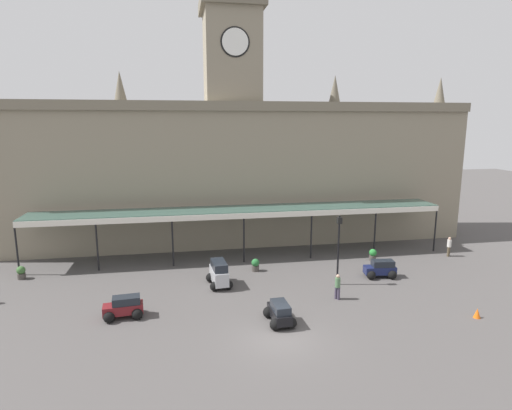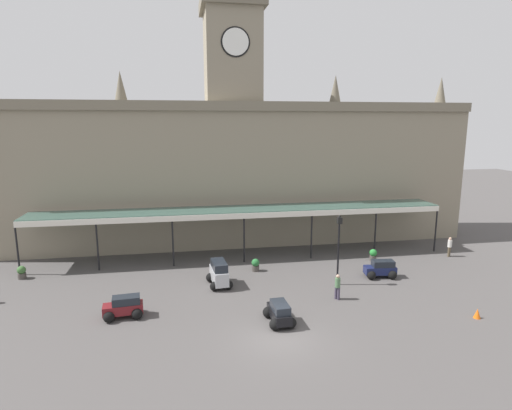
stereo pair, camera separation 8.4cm
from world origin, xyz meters
name	(u,v)px [view 2 (the right image)]	position (x,y,z in m)	size (l,w,h in m)	color
ground_plane	(279,338)	(0.00, 0.00, 0.00)	(140.00, 140.00, 0.00)	#4D4A48
station_building	(233,166)	(0.00, 19.28, 7.11)	(43.37, 6.60, 21.67)	gray
entrance_canopy	(242,211)	(0.00, 13.75, 3.99)	(33.94, 3.26, 4.15)	#38564C
car_silver_van	(219,274)	(-2.45, 7.79, 0.81)	(1.75, 2.48, 1.77)	#B2B5BA
car_navy_estate	(381,270)	(9.33, 7.38, 0.56)	(2.34, 1.72, 1.27)	#19214C
car_black_estate	(279,314)	(0.41, 1.63, 0.56)	(1.61, 2.29, 1.27)	black
car_maroon_estate	(124,308)	(-8.34, 3.91, 0.56)	(2.32, 1.68, 1.27)	maroon
pedestrian_crossing_forecourt	(338,286)	(4.81, 4.18, 0.91)	(0.34, 0.36, 1.67)	#3F384C
pedestrian_near_entrance	(450,246)	(17.28, 10.93, 0.91)	(0.34, 0.34, 1.67)	brown
victorian_lamppost	(339,242)	(5.70, 6.54, 3.08)	(0.30, 0.30, 4.97)	black
traffic_cone	(477,313)	(11.87, 0.25, 0.29)	(0.40, 0.40, 0.57)	orange
planter_near_kerb	(22,272)	(-16.45, 11.58, 0.49)	(0.60, 0.60, 0.96)	#47423D
planter_forecourt_centre	(373,255)	(10.47, 11.03, 0.49)	(0.60, 0.60, 0.96)	#47423D
planter_by_canopy	(256,265)	(0.54, 10.25, 0.49)	(0.60, 0.60, 0.96)	#47423D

